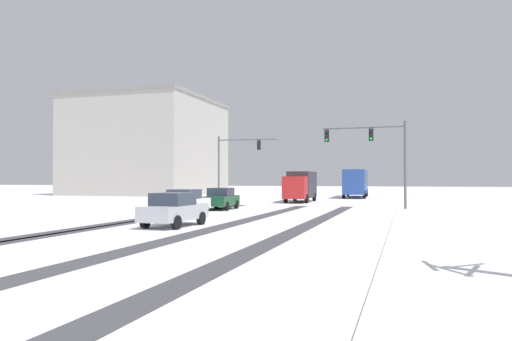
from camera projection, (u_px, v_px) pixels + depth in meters
name	position (u px, v px, depth m)	size (l,w,h in m)	color
wheel_track_left_lane	(127.00, 223.00, 25.25)	(0.91, 37.27, 0.01)	#424247
wheel_track_right_lane	(116.00, 223.00, 25.44)	(1.04, 37.27, 0.01)	#424247
wheel_track_center	(301.00, 228.00, 22.58)	(0.94, 37.27, 0.01)	#424247
wheel_track_oncoming	(224.00, 226.00, 23.69)	(1.08, 37.27, 0.01)	#424247
sidewalk_kerb_right	(442.00, 236.00, 19.22)	(4.00, 37.27, 0.12)	white
traffic_signal_near_right	(375.00, 147.00, 36.28)	(6.10, 0.50, 6.50)	#56565B
traffic_signal_far_left	(234.00, 157.00, 48.07)	(5.85, 0.67, 6.50)	#56565B
car_dark_green_lead	(221.00, 199.00, 36.67)	(2.02, 4.19, 1.62)	#194C2D
car_white_second	(185.00, 202.00, 31.31)	(1.94, 4.15, 1.62)	silver
car_silver_third	(174.00, 209.00, 23.58)	(1.97, 4.17, 1.62)	#B7BABF
bus_oncoming	(356.00, 181.00, 60.96)	(3.01, 11.10, 3.38)	#284793
box_truck_delivery	(301.00, 185.00, 48.90)	(2.45, 7.46, 3.02)	red
office_building_far_left_block	(149.00, 147.00, 74.07)	(18.51, 20.10, 14.27)	#B2ADA3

